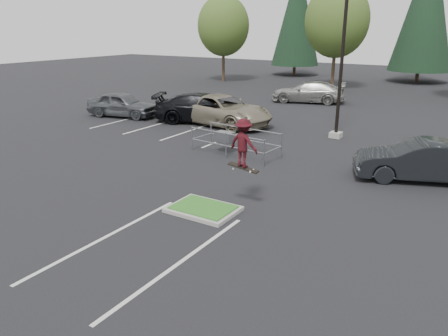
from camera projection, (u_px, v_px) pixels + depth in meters
The scene contains 15 objects.
ground at pixel (203, 211), 14.39m from camera, with size 120.00×120.00×0.00m, color black.
grass_median at pixel (203, 209), 14.36m from camera, with size 2.20×1.60×0.16m.
stall_lines at pixel (254, 159), 19.92m from camera, with size 22.62×17.60×0.01m.
light_pole at pixel (343, 51), 22.39m from camera, with size 0.70×0.60×10.12m.
decid_a at pixel (223, 28), 45.92m from camera, with size 5.44×5.44×8.91m.
decid_b at pixel (337, 23), 40.14m from camera, with size 5.89×5.89×9.64m.
conif_a at pixel (297, 14), 51.46m from camera, with size 5.72×5.72×13.00m.
conif_b at pixel (427, 4), 44.59m from camera, with size 6.38×6.38×14.50m.
cart_corral at pixel (227, 137), 20.77m from camera, with size 4.33×1.92×1.19m.
skateboarder at pixel (244, 143), 14.04m from camera, with size 1.09×0.71×1.74m.
car_l_tan at pixel (222, 110), 26.65m from camera, with size 2.97×6.45×1.79m, color gray.
car_l_black at pixel (202, 108), 27.40m from camera, with size 2.51×6.18×1.79m, color black.
car_l_grey at pixel (122, 104), 29.05m from camera, with size 1.91×4.75×1.62m, color #484B4F.
car_r_charc at pixel (420, 160), 17.03m from camera, with size 1.70×4.89×1.61m, color black.
car_far_silver at pixel (309, 92), 34.38m from camera, with size 2.29×5.63×1.63m, color #989994.
Camera 1 is at (7.58, -10.86, 5.83)m, focal length 35.00 mm.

